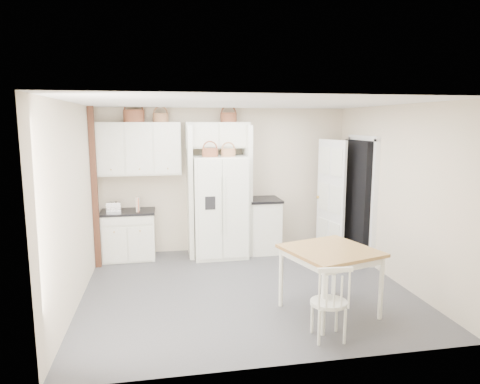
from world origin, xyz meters
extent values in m
plane|color=#464646|center=(0.00, 0.00, 0.00)|extent=(4.50, 4.50, 0.00)
plane|color=white|center=(0.00, 0.00, 2.60)|extent=(4.50, 4.50, 0.00)
plane|color=beige|center=(0.00, 2.00, 1.30)|extent=(4.50, 0.00, 4.50)
plane|color=beige|center=(-2.25, 0.00, 1.30)|extent=(0.00, 4.00, 4.00)
plane|color=beige|center=(2.25, 0.00, 1.30)|extent=(0.00, 4.00, 4.00)
cube|color=white|center=(-0.15, 1.60, 0.89)|extent=(0.92, 0.74, 1.77)
cube|color=white|center=(-1.73, 1.70, 0.41)|extent=(0.88, 0.55, 0.81)
cube|color=white|center=(0.66, 1.70, 0.47)|extent=(0.54, 0.64, 0.94)
cube|color=#9A6430|center=(0.87, -0.95, 0.41)|extent=(1.23, 1.23, 0.82)
cube|color=white|center=(0.61, -1.57, 0.41)|extent=(0.43, 0.40, 0.82)
cube|color=black|center=(-1.73, 1.70, 0.83)|extent=(0.91, 0.59, 0.04)
cube|color=black|center=(0.66, 1.70, 0.97)|extent=(0.58, 0.69, 0.04)
cube|color=silver|center=(-1.96, 1.68, 0.93)|extent=(0.24, 0.14, 0.16)
cube|color=#AD462A|center=(-1.55, 1.62, 0.97)|extent=(0.05, 0.16, 0.24)
cube|color=silver|center=(-1.55, 1.62, 0.97)|extent=(0.06, 0.16, 0.24)
cylinder|color=brown|center=(-1.57, 1.83, 2.45)|extent=(0.35, 0.35, 0.21)
cylinder|color=#955F39|center=(-1.13, 1.83, 2.43)|extent=(0.26, 0.26, 0.15)
cylinder|color=brown|center=(0.05, 1.83, 2.43)|extent=(0.29, 0.29, 0.17)
cylinder|color=brown|center=(-0.32, 1.50, 1.84)|extent=(0.27, 0.27, 0.14)
cylinder|color=#955F39|center=(-0.01, 1.50, 1.84)|extent=(0.24, 0.24, 0.13)
cube|color=white|center=(-1.50, 1.83, 1.90)|extent=(1.40, 0.34, 0.90)
cube|color=white|center=(-0.15, 1.83, 2.12)|extent=(1.12, 0.34, 0.45)
cube|color=white|center=(-0.66, 1.70, 1.15)|extent=(0.08, 0.60, 2.30)
cube|color=white|center=(0.36, 1.70, 1.15)|extent=(0.08, 0.60, 2.30)
cube|color=#462214|center=(-2.20, 1.35, 1.30)|extent=(0.09, 0.09, 2.60)
cube|color=black|center=(2.16, 1.00, 1.02)|extent=(0.18, 0.85, 2.05)
cube|color=white|center=(1.80, 1.33, 1.02)|extent=(0.21, 0.79, 2.05)
camera|label=1|loc=(-1.13, -5.71, 2.35)|focal=32.00mm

